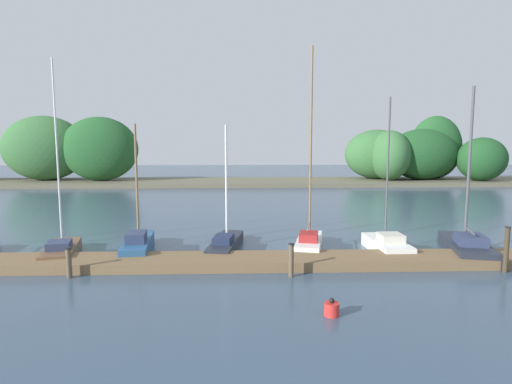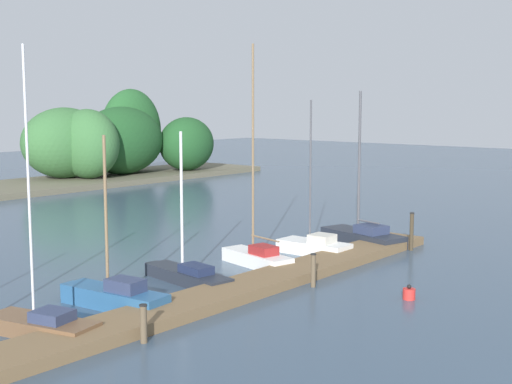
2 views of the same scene
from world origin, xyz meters
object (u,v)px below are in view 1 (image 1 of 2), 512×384
at_px(sailboat_3, 138,243).
at_px(sailboat_4, 226,242).
at_px(mooring_piling_3, 506,249).
at_px(sailboat_7, 466,245).
at_px(channel_buoy_0, 332,309).
at_px(sailboat_6, 386,244).
at_px(sailboat_2, 62,248).
at_px(mooring_piling_2, 291,260).
at_px(mooring_piling_1, 69,263).
at_px(sailboat_5, 309,240).

relative_size(sailboat_3, sailboat_4, 1.00).
xyz_separation_m(sailboat_3, mooring_piling_3, (13.46, -3.07, 0.43)).
height_order(sailboat_3, sailboat_7, sailboat_7).
height_order(sailboat_4, sailboat_7, sailboat_7).
bearing_deg(channel_buoy_0, sailboat_6, 60.17).
height_order(sailboat_4, mooring_piling_3, sailboat_4).
xyz_separation_m(sailboat_4, sailboat_7, (9.75, -1.14, 0.08)).
bearing_deg(sailboat_2, mooring_piling_3, -112.49).
relative_size(sailboat_3, channel_buoy_0, 10.80).
relative_size(sailboat_2, sailboat_4, 1.47).
bearing_deg(sailboat_3, sailboat_6, -98.10).
height_order(sailboat_7, mooring_piling_2, sailboat_7).
xyz_separation_m(sailboat_3, mooring_piling_1, (-1.53, -3.18, 0.13)).
bearing_deg(sailboat_3, sailboat_5, -94.96).
xyz_separation_m(sailboat_5, sailboat_6, (3.12, -0.47, -0.07)).
bearing_deg(sailboat_4, channel_buoy_0, -148.22).
height_order(mooring_piling_1, mooring_piling_3, mooring_piling_3).
bearing_deg(mooring_piling_2, channel_buoy_0, -77.88).
height_order(sailboat_2, mooring_piling_1, sailboat_2).
xyz_separation_m(sailboat_6, mooring_piling_3, (3.25, -2.81, 0.46)).
bearing_deg(sailboat_4, mooring_piling_1, 133.75).
distance_m(sailboat_7, channel_buoy_0, 8.92).
distance_m(mooring_piling_1, channel_buoy_0, 8.82).
xyz_separation_m(sailboat_5, channel_buoy_0, (-0.48, -6.76, -0.24)).
relative_size(mooring_piling_1, mooring_piling_2, 0.90).
bearing_deg(sailboat_2, sailboat_6, -102.54).
distance_m(sailboat_7, mooring_piling_1, 15.07).
distance_m(sailboat_3, mooring_piling_2, 6.79).
distance_m(sailboat_4, mooring_piling_1, 6.28).
height_order(sailboat_6, mooring_piling_3, sailboat_6).
relative_size(sailboat_6, mooring_piling_3, 3.90).
bearing_deg(mooring_piling_2, sailboat_5, 71.55).
bearing_deg(sailboat_5, mooring_piling_1, 123.96).
bearing_deg(mooring_piling_2, sailboat_2, 162.18).
bearing_deg(sailboat_2, channel_buoy_0, -136.03).
xyz_separation_m(sailboat_3, sailboat_7, (13.33, -0.69, 0.01)).
relative_size(sailboat_2, channel_buoy_0, 15.87).
height_order(sailboat_2, mooring_piling_2, sailboat_2).
xyz_separation_m(sailboat_6, mooring_piling_1, (-11.75, -2.91, 0.16)).
distance_m(sailboat_7, mooring_piling_2, 7.87).
xyz_separation_m(sailboat_2, mooring_piling_2, (8.82, -2.83, 0.25)).
height_order(sailboat_7, mooring_piling_1, sailboat_7).
bearing_deg(mooring_piling_2, mooring_piling_3, 1.88).
bearing_deg(sailboat_2, sailboat_5, -99.54).
height_order(sailboat_5, mooring_piling_1, sailboat_5).
distance_m(sailboat_5, mooring_piling_1, 9.27).
bearing_deg(sailboat_7, sailboat_5, 96.12).
relative_size(sailboat_4, sailboat_6, 0.83).
bearing_deg(channel_buoy_0, mooring_piling_3, 26.90).
relative_size(sailboat_7, mooring_piling_2, 5.82).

